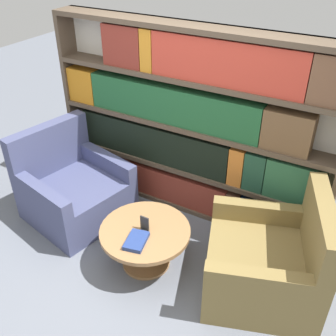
{
  "coord_description": "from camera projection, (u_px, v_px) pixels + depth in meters",
  "views": [
    {
      "loc": [
        1.59,
        -2.01,
        2.83
      ],
      "look_at": [
        0.08,
        0.66,
        0.85
      ],
      "focal_mm": 42.0,
      "sensor_mm": 36.0,
      "label": 1
    }
  ],
  "objects": [
    {
      "name": "stray_book",
      "position": [
        136.0,
        241.0,
        3.42
      ],
      "size": [
        0.22,
        0.28,
        0.04
      ],
      "color": "navy",
      "rests_on": "coffee_table"
    },
    {
      "name": "bookshelf",
      "position": [
        192.0,
        127.0,
        4.02
      ],
      "size": [
        3.04,
        0.3,
        2.01
      ],
      "color": "silver",
      "rests_on": "ground_plane"
    },
    {
      "name": "ground_plane",
      "position": [
        126.0,
        275.0,
        3.66
      ],
      "size": [
        14.0,
        14.0,
        0.0
      ],
      "primitive_type": "plane",
      "color": "slate"
    },
    {
      "name": "table_sign",
      "position": [
        145.0,
        224.0,
        3.54
      ],
      "size": [
        0.09,
        0.06,
        0.15
      ],
      "color": "black",
      "rests_on": "coffee_table"
    },
    {
      "name": "coffee_table",
      "position": [
        145.0,
        239.0,
        3.63
      ],
      "size": [
        0.83,
        0.83,
        0.42
      ],
      "color": "olive",
      "rests_on": "ground_plane"
    },
    {
      "name": "armchair_right",
      "position": [
        268.0,
        263.0,
        3.37
      ],
      "size": [
        1.19,
        1.2,
        0.98
      ],
      "rotation": [
        0.0,
        0.0,
        -1.24
      ],
      "color": "olive",
      "rests_on": "ground_plane"
    },
    {
      "name": "armchair_left",
      "position": [
        73.0,
        190.0,
        4.26
      ],
      "size": [
        1.12,
        1.13,
        0.98
      ],
      "rotation": [
        0.0,
        0.0,
        1.35
      ],
      "color": "#42476B",
      "rests_on": "ground_plane"
    }
  ]
}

